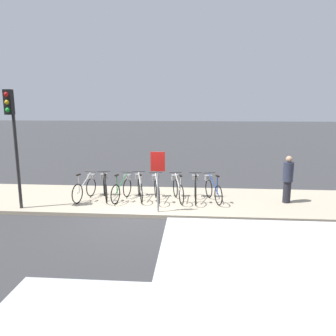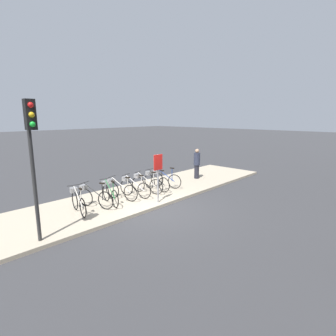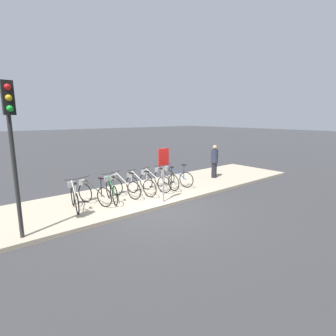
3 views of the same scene
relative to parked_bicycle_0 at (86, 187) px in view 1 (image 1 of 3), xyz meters
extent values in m
plane|color=#38383A|center=(2.28, -1.55, -0.56)|extent=(120.00, 120.00, 0.00)
cube|color=#B7A88E|center=(2.28, 0.18, -0.50)|extent=(17.31, 3.46, 0.12)
torus|color=black|center=(-0.11, -0.55, -0.10)|extent=(0.17, 0.67, 0.68)
torus|color=black|center=(0.08, 0.37, -0.10)|extent=(0.17, 0.67, 0.68)
cylinder|color=beige|center=(-0.02, -0.09, 0.18)|extent=(0.23, 0.94, 0.58)
cylinder|color=beige|center=(-0.09, -0.42, 0.21)|extent=(0.04, 0.04, 0.61)
cube|color=black|center=(-0.09, -0.42, 0.53)|extent=(0.11, 0.21, 0.04)
cylinder|color=#262626|center=(0.08, 0.37, 0.48)|extent=(0.46, 0.12, 0.02)
cube|color=gray|center=(0.09, 0.41, 0.29)|extent=(0.28, 0.24, 0.18)
torus|color=black|center=(0.85, -0.44, -0.10)|extent=(0.26, 0.65, 0.68)
torus|color=black|center=(0.55, 0.45, -0.10)|extent=(0.26, 0.65, 0.68)
cylinder|color=black|center=(0.70, 0.01, 0.18)|extent=(0.34, 0.91, 0.58)
cylinder|color=black|center=(0.81, -0.31, 0.21)|extent=(0.04, 0.04, 0.61)
cube|color=black|center=(0.81, -0.31, 0.53)|extent=(0.13, 0.21, 0.04)
cylinder|color=#262626|center=(0.55, 0.45, 0.48)|extent=(0.44, 0.17, 0.02)
cube|color=gray|center=(0.53, 0.49, 0.29)|extent=(0.29, 0.27, 0.18)
torus|color=black|center=(1.20, -0.52, -0.10)|extent=(0.19, 0.67, 0.68)
torus|color=black|center=(1.42, 0.38, -0.10)|extent=(0.19, 0.67, 0.68)
cylinder|color=#267238|center=(1.31, -0.07, 0.18)|extent=(0.25, 0.93, 0.58)
cylinder|color=#267238|center=(1.23, -0.40, 0.21)|extent=(0.04, 0.04, 0.61)
cube|color=black|center=(1.23, -0.40, 0.53)|extent=(0.11, 0.21, 0.04)
cylinder|color=#262626|center=(1.42, 0.38, 0.48)|extent=(0.45, 0.13, 0.02)
cube|color=gray|center=(1.43, 0.43, 0.29)|extent=(0.28, 0.25, 0.18)
torus|color=black|center=(2.06, -0.37, -0.10)|extent=(0.21, 0.67, 0.68)
torus|color=black|center=(1.83, 0.53, -0.10)|extent=(0.21, 0.67, 0.68)
cylinder|color=beige|center=(1.94, 0.08, 0.18)|extent=(0.27, 0.93, 0.58)
cylinder|color=beige|center=(2.03, -0.25, 0.21)|extent=(0.04, 0.04, 0.61)
cube|color=black|center=(2.03, -0.25, 0.53)|extent=(0.12, 0.21, 0.04)
cylinder|color=#262626|center=(1.83, 0.53, 0.48)|extent=(0.45, 0.14, 0.02)
cube|color=gray|center=(1.81, 0.58, 0.29)|extent=(0.28, 0.25, 0.18)
torus|color=black|center=(2.66, -0.51, -0.10)|extent=(0.18, 0.67, 0.68)
torus|color=black|center=(2.46, 0.41, -0.10)|extent=(0.18, 0.67, 0.68)
cylinder|color=silver|center=(2.56, -0.05, 0.18)|extent=(0.23, 0.94, 0.58)
cylinder|color=silver|center=(2.63, -0.38, 0.21)|extent=(0.04, 0.04, 0.61)
cube|color=black|center=(2.63, -0.38, 0.53)|extent=(0.11, 0.21, 0.04)
cylinder|color=#262626|center=(2.46, 0.41, 0.48)|extent=(0.45, 0.12, 0.02)
cube|color=gray|center=(2.45, 0.46, 0.29)|extent=(0.28, 0.25, 0.18)
torus|color=black|center=(3.43, -0.43, -0.10)|extent=(0.22, 0.66, 0.68)
torus|color=black|center=(3.17, 0.47, -0.10)|extent=(0.22, 0.66, 0.68)
cylinder|color=beige|center=(3.30, 0.02, 0.18)|extent=(0.29, 0.92, 0.58)
cylinder|color=beige|center=(3.39, -0.30, 0.21)|extent=(0.04, 0.04, 0.61)
cube|color=black|center=(3.39, -0.30, 0.53)|extent=(0.12, 0.21, 0.04)
cylinder|color=#262626|center=(3.17, 0.47, 0.48)|extent=(0.45, 0.15, 0.02)
cube|color=gray|center=(3.16, 0.52, 0.29)|extent=(0.29, 0.26, 0.18)
torus|color=black|center=(3.91, -0.43, -0.10)|extent=(0.05, 0.68, 0.68)
torus|color=black|center=(3.89, 0.50, -0.10)|extent=(0.05, 0.68, 0.68)
cylinder|color=black|center=(3.90, 0.03, 0.18)|extent=(0.05, 0.95, 0.58)
cylinder|color=black|center=(3.91, -0.30, 0.21)|extent=(0.03, 0.03, 0.61)
cube|color=black|center=(3.91, -0.30, 0.53)|extent=(0.07, 0.20, 0.04)
cylinder|color=#262626|center=(3.89, 0.50, 0.48)|extent=(0.46, 0.03, 0.02)
cube|color=gray|center=(3.89, 0.55, 0.29)|extent=(0.24, 0.20, 0.18)
torus|color=black|center=(4.67, -0.39, -0.10)|extent=(0.24, 0.66, 0.68)
torus|color=black|center=(4.38, 0.50, -0.10)|extent=(0.24, 0.66, 0.68)
cylinder|color=navy|center=(4.53, 0.06, 0.18)|extent=(0.32, 0.92, 0.58)
cylinder|color=navy|center=(4.63, -0.26, 0.21)|extent=(0.04, 0.04, 0.61)
cube|color=black|center=(4.63, -0.26, 0.53)|extent=(0.13, 0.21, 0.04)
cylinder|color=#262626|center=(4.38, 0.50, 0.48)|extent=(0.45, 0.16, 0.02)
cube|color=gray|center=(4.37, 0.55, 0.29)|extent=(0.29, 0.26, 0.18)
cylinder|color=#23232D|center=(7.03, 0.11, -0.06)|extent=(0.26, 0.26, 0.75)
cylinder|color=#2D3347|center=(7.03, 0.11, 0.64)|extent=(0.34, 0.34, 0.66)
sphere|color=tan|center=(7.03, 0.11, 1.08)|extent=(0.22, 0.22, 0.22)
cylinder|color=#2D2D2D|center=(-1.78, -1.20, 1.45)|extent=(0.10, 0.10, 3.77)
cube|color=black|center=(-1.78, -1.38, 2.96)|extent=(0.24, 0.20, 0.75)
sphere|color=red|center=(-1.78, -1.48, 3.18)|extent=(0.14, 0.14, 0.14)
sphere|color=gold|center=(-1.78, -1.48, 2.95)|extent=(0.14, 0.14, 0.14)
sphere|color=green|center=(-1.78, -1.48, 2.72)|extent=(0.14, 0.14, 0.14)
cylinder|color=#99999E|center=(2.73, -1.25, 0.52)|extent=(0.06, 0.06, 1.92)
cube|color=red|center=(2.73, -1.27, 1.18)|extent=(0.44, 0.03, 0.60)
camera|label=1|loc=(3.81, -11.04, 2.89)|focal=35.00mm
camera|label=2|loc=(-4.22, -8.34, 2.92)|focal=28.00mm
camera|label=3|loc=(-2.84, -8.28, 2.55)|focal=28.00mm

